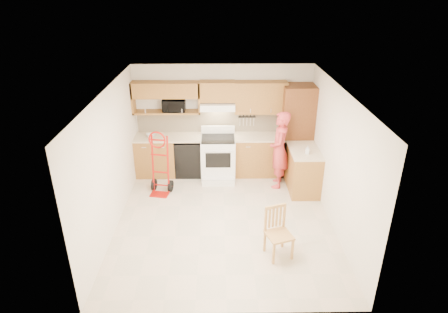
{
  "coord_description": "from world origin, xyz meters",
  "views": [
    {
      "loc": [
        -0.09,
        -6.14,
        4.18
      ],
      "look_at": [
        0.0,
        0.5,
        1.1
      ],
      "focal_mm": 30.87,
      "sensor_mm": 36.0,
      "label": 1
    }
  ],
  "objects_px": {
    "person": "(279,150)",
    "dining_chair": "(279,233)",
    "range": "(218,155)",
    "microwave": "(174,105)",
    "hand_truck": "(159,166)"
  },
  "relations": [
    {
      "from": "microwave",
      "to": "hand_truck",
      "type": "xyz_separation_m",
      "value": [
        -0.26,
        -1.04,
        -1.0
      ]
    },
    {
      "from": "person",
      "to": "hand_truck",
      "type": "xyz_separation_m",
      "value": [
        -2.54,
        -0.3,
        -0.22
      ]
    },
    {
      "from": "person",
      "to": "range",
      "type": "bearing_deg",
      "value": -97.45
    },
    {
      "from": "range",
      "to": "person",
      "type": "bearing_deg",
      "value": -16.77
    },
    {
      "from": "range",
      "to": "person",
      "type": "relative_size",
      "value": 0.66
    },
    {
      "from": "microwave",
      "to": "person",
      "type": "height_order",
      "value": "microwave"
    },
    {
      "from": "microwave",
      "to": "person",
      "type": "distance_m",
      "value": 2.52
    },
    {
      "from": "microwave",
      "to": "person",
      "type": "relative_size",
      "value": 0.29
    },
    {
      "from": "hand_truck",
      "to": "dining_chair",
      "type": "distance_m",
      "value": 3.05
    },
    {
      "from": "range",
      "to": "dining_chair",
      "type": "distance_m",
      "value": 2.95
    },
    {
      "from": "microwave",
      "to": "hand_truck",
      "type": "relative_size",
      "value": 0.4
    },
    {
      "from": "microwave",
      "to": "dining_chair",
      "type": "xyz_separation_m",
      "value": [
        1.96,
        -3.12,
        -1.19
      ]
    },
    {
      "from": "range",
      "to": "dining_chair",
      "type": "height_order",
      "value": "range"
    },
    {
      "from": "microwave",
      "to": "range",
      "type": "bearing_deg",
      "value": -19.05
    },
    {
      "from": "person",
      "to": "dining_chair",
      "type": "distance_m",
      "value": 2.44
    }
  ]
}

